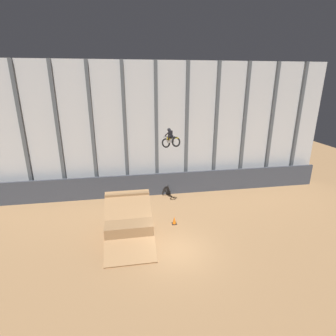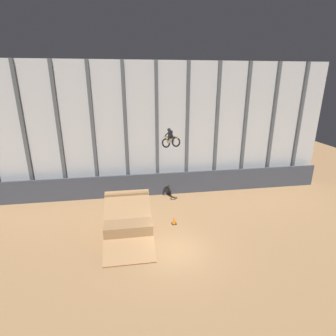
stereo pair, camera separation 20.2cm
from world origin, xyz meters
TOP-DOWN VIEW (x-y plane):
  - ground_plane at (0.00, 0.00)m, footprint 60.00×60.00m
  - arena_back_wall at (0.00, 9.60)m, footprint 32.00×0.40m
  - lower_barrier at (0.00, 8.71)m, footprint 31.36×0.20m
  - dirt_ramp at (-2.87, 2.38)m, footprint 3.10×4.88m
  - rider_bike_solo at (0.50, 5.14)m, footprint 1.31×1.80m
  - traffic_cone_near_ramp at (0.47, 3.26)m, footprint 0.36×0.36m

SIDE VIEW (x-z plane):
  - ground_plane at x=0.00m, z-range 0.00..0.00m
  - traffic_cone_near_ramp at x=0.47m, z-range -0.01..0.57m
  - dirt_ramp at x=-2.87m, z-range -0.44..2.33m
  - lower_barrier at x=0.00m, z-range 0.00..2.07m
  - arena_back_wall at x=0.00m, z-range 0.00..11.75m
  - rider_bike_solo at x=0.50m, z-range 5.20..6.80m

